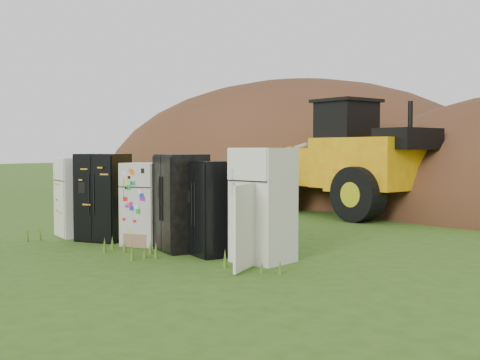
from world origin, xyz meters
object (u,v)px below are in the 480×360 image
at_px(fridge_dark_mid, 182,203).
at_px(wheel_loader, 325,157).
at_px(fridge_leftmost, 76,197).
at_px(fridge_black_right, 213,208).
at_px(fridge_sticker, 144,204).
at_px(fridge_black_side, 103,197).
at_px(fridge_open_door, 263,205).

height_order(fridge_dark_mid, wheel_loader, wheel_loader).
relative_size(fridge_leftmost, fridge_black_right, 1.01).
height_order(fridge_leftmost, fridge_black_right, fridge_leftmost).
bearing_deg(fridge_sticker, fridge_leftmost, 163.86).
relative_size(fridge_black_side, fridge_open_door, 0.94).
bearing_deg(wheel_loader, fridge_leftmost, -88.61).
distance_m(fridge_leftmost, wheel_loader, 7.79).
relative_size(fridge_open_door, wheel_loader, 0.28).
xyz_separation_m(fridge_dark_mid, fridge_black_right, (0.75, -0.01, -0.06)).
bearing_deg(fridge_dark_mid, fridge_sticker, -156.00).
distance_m(fridge_black_side, wheel_loader, 7.67).
xyz_separation_m(fridge_dark_mid, wheel_loader, (-1.18, 7.52, 0.74)).
xyz_separation_m(fridge_sticker, wheel_loader, (-0.18, 7.50, 0.83)).
distance_m(fridge_sticker, wheel_loader, 7.55).
height_order(fridge_dark_mid, fridge_black_right, fridge_dark_mid).
height_order(fridge_leftmost, fridge_sticker, fridge_leftmost).
bearing_deg(fridge_black_right, fridge_black_side, -155.73).
height_order(fridge_sticker, wheel_loader, wheel_loader).
height_order(fridge_black_side, fridge_dark_mid, fridge_dark_mid).
bearing_deg(fridge_sticker, fridge_black_side, 166.79).
height_order(fridge_sticker, fridge_black_right, fridge_black_right).
bearing_deg(fridge_black_side, fridge_black_right, -14.40).
height_order(fridge_leftmost, fridge_open_door, fridge_open_door).
bearing_deg(fridge_dark_mid, fridge_open_door, 24.98).
distance_m(fridge_dark_mid, fridge_black_right, 0.76).
relative_size(fridge_leftmost, fridge_dark_mid, 0.95).
relative_size(fridge_dark_mid, fridge_open_door, 0.94).
bearing_deg(fridge_black_side, fridge_dark_mid, -13.77).
height_order(fridge_leftmost, fridge_black_side, fridge_black_side).
height_order(fridge_black_right, fridge_open_door, fridge_open_door).
bearing_deg(fridge_sticker, fridge_black_right, -17.48).
xyz_separation_m(fridge_leftmost, fridge_black_right, (3.78, -0.00, -0.01)).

